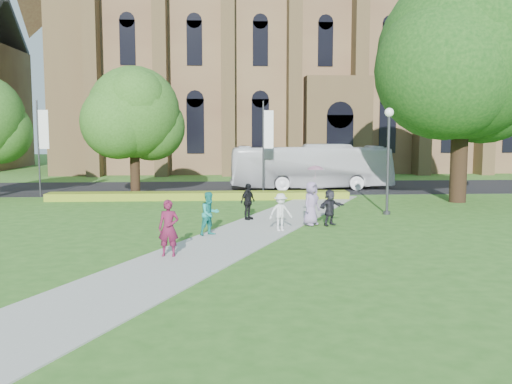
{
  "coord_description": "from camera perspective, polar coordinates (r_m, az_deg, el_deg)",
  "views": [
    {
      "loc": [
        -0.74,
        -21.03,
        4.17
      ],
      "look_at": [
        0.74,
        2.47,
        1.6
      ],
      "focal_mm": 40.0,
      "sensor_mm": 36.0,
      "label": 1
    }
  ],
  "objects": [
    {
      "name": "pedestrian_5",
      "position": [
        25.0,
        7.4,
        -1.52
      ],
      "size": [
        1.45,
        1.22,
        1.57
      ],
      "primitive_type": "imported",
      "rotation": [
        0.0,
        0.0,
        0.62
      ],
      "color": "#222128",
      "rests_on": "footpath"
    },
    {
      "name": "large_tree",
      "position": [
        35.1,
        19.98,
        12.73
      ],
      "size": [
        9.6,
        9.6,
        13.2
      ],
      "color": "#332114",
      "rests_on": "ground"
    },
    {
      "name": "banner_pole_0",
      "position": [
        36.35,
        0.9,
        5.0
      ],
      "size": [
        0.7,
        0.1,
        6.0
      ],
      "color": "#38383D",
      "rests_on": "ground"
    },
    {
      "name": "pedestrian_3",
      "position": [
        26.28,
        -0.83,
        -0.97
      ],
      "size": [
        0.95,
        1.02,
        1.68
      ],
      "primitive_type": "imported",
      "rotation": [
        0.0,
        0.0,
        0.87
      ],
      "color": "black",
      "rests_on": "footpath"
    },
    {
      "name": "tour_coach",
      "position": [
        40.21,
        5.52,
        2.53
      ],
      "size": [
        11.4,
        2.99,
        3.15
      ],
      "primitive_type": "imported",
      "rotation": [
        0.0,
        0.0,
        1.6
      ],
      "color": "silver",
      "rests_on": "road"
    },
    {
      "name": "pedestrian_0",
      "position": [
        18.9,
        -8.73,
        -3.58
      ],
      "size": [
        0.72,
        0.5,
        1.86
      ],
      "primitive_type": "imported",
      "rotation": [
        0.0,
        0.0,
        -0.09
      ],
      "color": "#5C1531",
      "rests_on": "footpath"
    },
    {
      "name": "street_tree_1",
      "position": [
        35.93,
        -12.13,
        7.77
      ],
      "size": [
        5.6,
        5.6,
        8.05
      ],
      "color": "#332114",
      "rests_on": "ground"
    },
    {
      "name": "pedestrian_4",
      "position": [
        24.94,
        5.55,
        -1.14
      ],
      "size": [
        1.07,
        1.08,
        1.89
      ],
      "primitive_type": "imported",
      "rotation": [
        0.0,
        0.0,
        0.81
      ],
      "color": "gray",
      "rests_on": "footpath"
    },
    {
      "name": "road",
      "position": [
        41.24,
        -2.56,
        0.43
      ],
      "size": [
        160.0,
        10.0,
        0.02
      ],
      "primitive_type": "cube",
      "color": "black",
      "rests_on": "ground"
    },
    {
      "name": "cathedral",
      "position": [
        62.32,
        6.56,
        14.32
      ],
      "size": [
        52.6,
        18.25,
        28.0
      ],
      "color": "olive",
      "rests_on": "ground"
    },
    {
      "name": "streetlamp",
      "position": [
        28.75,
        13.1,
        4.33
      ],
      "size": [
        0.44,
        0.44,
        5.24
      ],
      "color": "#38383D",
      "rests_on": "ground"
    },
    {
      "name": "ground",
      "position": [
        21.45,
        -1.56,
        -4.98
      ],
      "size": [
        160.0,
        160.0,
        0.0
      ],
      "primitive_type": "plane",
      "color": "#2F601D",
      "rests_on": "ground"
    },
    {
      "name": "pedestrian_2",
      "position": [
        23.44,
        2.48,
        -2.02
      ],
      "size": [
        1.11,
        0.81,
        1.54
      ],
      "primitive_type": "imported",
      "rotation": [
        0.0,
        0.0,
        0.26
      ],
      "color": "silver",
      "rests_on": "footpath"
    },
    {
      "name": "footpath",
      "position": [
        22.42,
        -1.65,
        -4.44
      ],
      "size": [
        15.58,
        28.54,
        0.04
      ],
      "primitive_type": "cube",
      "rotation": [
        0.0,
        0.0,
        -0.44
      ],
      "color": "#B2B2A8",
      "rests_on": "ground"
    },
    {
      "name": "parasol",
      "position": [
        24.94,
        5.95,
        1.74
      ],
      "size": [
        0.8,
        0.8,
        0.61
      ],
      "primitive_type": "imported",
      "rotation": [
        0.0,
        0.0,
        0.17
      ],
      "color": "#C28993",
      "rests_on": "pedestrian_4"
    },
    {
      "name": "banner_pole_1",
      "position": [
        37.91,
        -20.77,
        4.65
      ],
      "size": [
        0.7,
        0.1,
        6.0
      ],
      "color": "#38383D",
      "rests_on": "ground"
    },
    {
      "name": "pedestrian_1",
      "position": [
        22.48,
        -4.65,
        -2.17
      ],
      "size": [
        1.05,
        1.01,
        1.71
      ],
      "primitive_type": "imported",
      "rotation": [
        0.0,
        0.0,
        0.6
      ],
      "color": "teal",
      "rests_on": "footpath"
    },
    {
      "name": "flower_hedge",
      "position": [
        34.47,
        -5.67,
        -0.37
      ],
      "size": [
        18.0,
        1.4,
        0.45
      ],
      "primitive_type": "cube",
      "color": "#A5A821",
      "rests_on": "ground"
    }
  ]
}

